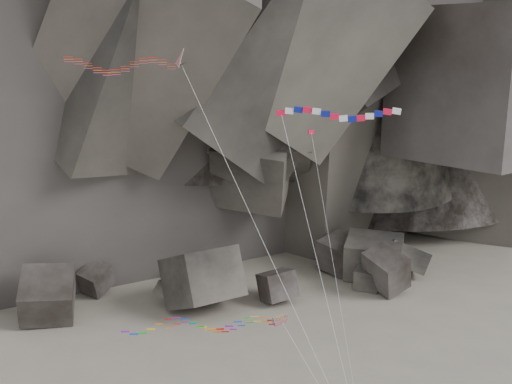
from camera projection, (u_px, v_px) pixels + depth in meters
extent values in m
cube|color=#47423F|center=(96.00, 284.00, 86.36)|extent=(5.01, 5.74, 5.01)
cube|color=#47423F|center=(386.00, 277.00, 86.87)|extent=(6.67, 7.63, 6.97)
cube|color=#47423F|center=(204.00, 270.00, 91.59)|extent=(5.34, 4.51, 4.45)
cube|color=#47423F|center=(369.00, 278.00, 89.04)|extent=(5.12, 5.58, 3.48)
cube|color=#47423F|center=(277.00, 289.00, 84.33)|extent=(5.45, 5.42, 4.71)
cube|color=#47423F|center=(404.00, 265.00, 93.62)|extent=(7.15, 5.93, 6.19)
cube|color=#47423F|center=(343.00, 258.00, 94.55)|extent=(8.16, 8.57, 5.98)
cube|color=#47423F|center=(203.00, 287.00, 81.44)|extent=(11.14, 11.67, 9.02)
cube|color=#47423F|center=(374.00, 260.00, 92.39)|extent=(10.22, 10.06, 6.46)
cube|color=#47423F|center=(48.00, 305.00, 78.42)|extent=(6.62, 7.96, 7.08)
cube|color=#47423F|center=(171.00, 300.00, 83.20)|extent=(4.81, 4.47, 3.87)
cylinder|color=silver|center=(272.00, 261.00, 51.07)|extent=(13.21, 11.78, 31.14)
cube|color=#F20E33|center=(281.00, 113.00, 52.52)|extent=(0.80, 0.65, 0.46)
cube|color=white|center=(289.00, 111.00, 52.34)|extent=(0.83, 0.66, 0.51)
cube|color=navy|center=(298.00, 110.00, 52.14)|extent=(0.85, 0.67, 0.54)
cube|color=#F20E33|center=(307.00, 110.00, 51.95)|extent=(0.85, 0.67, 0.55)
cube|color=white|center=(317.00, 111.00, 51.77)|extent=(0.83, 0.67, 0.52)
cube|color=navy|center=(326.00, 114.00, 51.64)|extent=(0.81, 0.66, 0.47)
cube|color=#F20E33|center=(335.00, 116.00, 51.54)|extent=(0.82, 0.66, 0.50)
cube|color=white|center=(343.00, 118.00, 51.48)|extent=(0.84, 0.67, 0.54)
cube|color=navy|center=(352.00, 119.00, 51.43)|extent=(0.85, 0.67, 0.55)
cube|color=#F20E33|center=(361.00, 118.00, 51.39)|extent=(0.84, 0.67, 0.53)
cube|color=white|center=(370.00, 116.00, 51.33)|extent=(0.81, 0.66, 0.48)
cube|color=navy|center=(378.00, 114.00, 51.25)|extent=(0.81, 0.66, 0.49)
cube|color=#F20E33|center=(387.00, 112.00, 51.15)|extent=(0.84, 0.67, 0.53)
cube|color=white|center=(397.00, 111.00, 51.03)|extent=(0.85, 0.67, 0.55)
cylinder|color=silver|center=(324.00, 288.00, 51.34)|extent=(5.15, 9.85, 26.88)
cube|color=#DDB20C|center=(280.00, 318.00, 53.97)|extent=(1.36, 0.90, 0.76)
cube|color=#0CB219|center=(280.00, 322.00, 53.87)|extent=(1.14, 0.70, 0.52)
cube|color=#F20E33|center=(311.00, 132.00, 50.84)|extent=(0.50, 0.23, 0.34)
cube|color=navy|center=(309.00, 132.00, 50.82)|extent=(0.19, 0.11, 0.35)
cylinder|color=silver|center=(339.00, 300.00, 50.59)|extent=(3.16, 7.61, 25.61)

